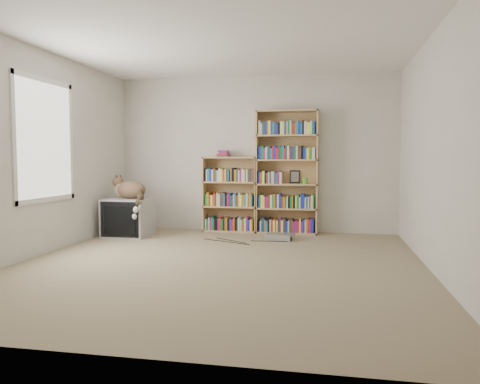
% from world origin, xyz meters
% --- Properties ---
extents(floor, '(4.50, 5.00, 0.01)m').
position_xyz_m(floor, '(0.00, 0.00, 0.00)').
color(floor, '#9A8A68').
rests_on(floor, ground).
extents(wall_back, '(4.50, 0.02, 2.50)m').
position_xyz_m(wall_back, '(0.00, 2.50, 1.25)').
color(wall_back, silver).
rests_on(wall_back, floor).
extents(wall_front, '(4.50, 0.02, 2.50)m').
position_xyz_m(wall_front, '(0.00, -2.50, 1.25)').
color(wall_front, silver).
rests_on(wall_front, floor).
extents(wall_left, '(0.02, 5.00, 2.50)m').
position_xyz_m(wall_left, '(-2.25, 0.00, 1.25)').
color(wall_left, silver).
rests_on(wall_left, floor).
extents(wall_right, '(0.02, 5.00, 2.50)m').
position_xyz_m(wall_right, '(2.25, 0.00, 1.25)').
color(wall_right, silver).
rests_on(wall_right, floor).
extents(ceiling, '(4.50, 5.00, 0.02)m').
position_xyz_m(ceiling, '(0.00, 0.00, 2.50)').
color(ceiling, white).
rests_on(ceiling, wall_back).
extents(window, '(0.02, 1.22, 1.52)m').
position_xyz_m(window, '(-2.24, 0.20, 1.40)').
color(window, white).
rests_on(window, wall_left).
extents(crt_tv, '(0.67, 0.61, 0.57)m').
position_xyz_m(crt_tv, '(-1.80, 1.61, 0.28)').
color(crt_tv, '#A3A3A6').
rests_on(crt_tv, floor).
extents(cat, '(0.70, 0.68, 0.59)m').
position_xyz_m(cat, '(-1.74, 1.58, 0.67)').
color(cat, '#3B2618').
rests_on(cat, crt_tv).
extents(bookcase_tall, '(0.96, 0.30, 1.92)m').
position_xyz_m(bookcase_tall, '(0.54, 2.36, 0.91)').
color(bookcase_tall, '#A77D53').
rests_on(bookcase_tall, floor).
extents(bookcase_short, '(0.88, 0.30, 1.20)m').
position_xyz_m(bookcase_short, '(-0.37, 2.36, 0.55)').
color(bookcase_short, '#A77D53').
rests_on(bookcase_short, floor).
extents(book_stack, '(0.18, 0.24, 0.10)m').
position_xyz_m(book_stack, '(-0.49, 2.33, 1.26)').
color(book_stack, red).
rests_on(book_stack, bookcase_short).
extents(green_mug, '(0.09, 0.09, 0.09)m').
position_xyz_m(green_mug, '(0.82, 2.34, 0.83)').
color(green_mug, '#55A62F').
rests_on(green_mug, bookcase_tall).
extents(framed_print, '(0.15, 0.05, 0.21)m').
position_xyz_m(framed_print, '(0.65, 2.44, 0.89)').
color(framed_print, black).
rests_on(framed_print, bookcase_tall).
extents(dvd_player, '(0.43, 0.35, 0.09)m').
position_xyz_m(dvd_player, '(0.50, 1.70, 0.04)').
color(dvd_player, '#A3A3A8').
rests_on(dvd_player, floor).
extents(wall_outlet, '(0.01, 0.08, 0.13)m').
position_xyz_m(wall_outlet, '(-2.24, 1.95, 0.32)').
color(wall_outlet, silver).
rests_on(wall_outlet, wall_left).
extents(floor_cables, '(1.20, 0.70, 0.01)m').
position_xyz_m(floor_cables, '(0.03, 1.30, 0.00)').
color(floor_cables, black).
rests_on(floor_cables, floor).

